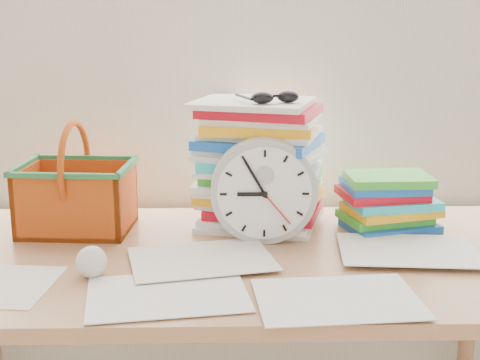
{
  "coord_description": "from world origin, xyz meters",
  "views": [
    {
      "loc": [
        -0.01,
        0.23,
        1.25
      ],
      "look_at": [
        0.02,
        1.6,
        0.91
      ],
      "focal_mm": 50.0,
      "sensor_mm": 36.0,
      "label": 1
    }
  ],
  "objects_px": {
    "paper_stack": "(259,164)",
    "book_stack": "(387,202)",
    "basket": "(76,178)",
    "desk": "(233,285)",
    "clock": "(264,191)"
  },
  "relations": [
    {
      "from": "book_stack",
      "to": "basket",
      "type": "distance_m",
      "value": 0.74
    },
    {
      "from": "clock",
      "to": "basket",
      "type": "xyz_separation_m",
      "value": [
        -0.44,
        0.09,
        0.01
      ]
    },
    {
      "from": "book_stack",
      "to": "clock",
      "type": "bearing_deg",
      "value": -164.45
    },
    {
      "from": "basket",
      "to": "book_stack",
      "type": "bearing_deg",
      "value": 4.07
    },
    {
      "from": "desk",
      "to": "clock",
      "type": "bearing_deg",
      "value": 47.02
    },
    {
      "from": "book_stack",
      "to": "basket",
      "type": "relative_size",
      "value": 0.9
    },
    {
      "from": "paper_stack",
      "to": "basket",
      "type": "relative_size",
      "value": 1.19
    },
    {
      "from": "paper_stack",
      "to": "clock",
      "type": "distance_m",
      "value": 0.14
    },
    {
      "from": "basket",
      "to": "paper_stack",
      "type": "bearing_deg",
      "value": 9.88
    },
    {
      "from": "book_stack",
      "to": "basket",
      "type": "xyz_separation_m",
      "value": [
        -0.74,
        0.01,
        0.06
      ]
    },
    {
      "from": "desk",
      "to": "clock",
      "type": "height_order",
      "value": "clock"
    },
    {
      "from": "desk",
      "to": "paper_stack",
      "type": "distance_m",
      "value": 0.32
    },
    {
      "from": "clock",
      "to": "book_stack",
      "type": "bearing_deg",
      "value": 15.55
    },
    {
      "from": "desk",
      "to": "book_stack",
      "type": "relative_size",
      "value": 5.99
    },
    {
      "from": "paper_stack",
      "to": "book_stack",
      "type": "bearing_deg",
      "value": -8.96
    }
  ]
}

